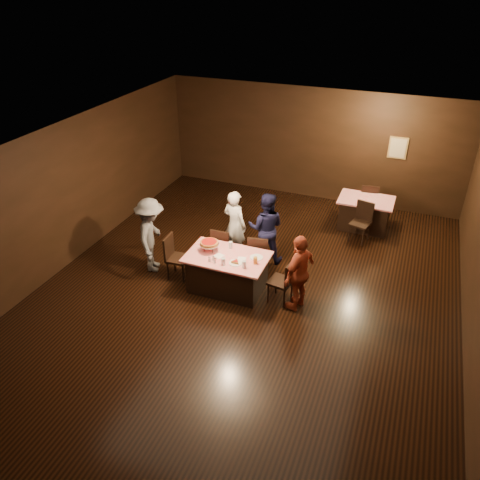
% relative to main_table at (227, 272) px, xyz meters
% --- Properties ---
extents(room, '(10.00, 10.04, 3.02)m').
position_rel_main_table_xyz_m(room, '(0.41, -0.10, 1.75)').
color(room, black).
rests_on(room, ground).
extents(main_table, '(1.60, 1.00, 0.77)m').
position_rel_main_table_xyz_m(main_table, '(0.00, 0.00, 0.00)').
color(main_table, red).
rests_on(main_table, ground).
extents(back_table, '(1.30, 0.90, 0.77)m').
position_rel_main_table_xyz_m(back_table, '(2.15, 3.58, 0.00)').
color(back_table, red).
rests_on(back_table, ground).
extents(chair_far_left, '(0.42, 0.42, 0.95)m').
position_rel_main_table_xyz_m(chair_far_left, '(-0.40, 0.75, 0.09)').
color(chair_far_left, black).
rests_on(chair_far_left, ground).
extents(chair_far_right, '(0.48, 0.48, 0.95)m').
position_rel_main_table_xyz_m(chair_far_right, '(0.40, 0.75, 0.09)').
color(chair_far_right, black).
rests_on(chair_far_right, ground).
extents(chair_end_left, '(0.45, 0.45, 0.95)m').
position_rel_main_table_xyz_m(chair_end_left, '(-1.10, 0.00, 0.09)').
color(chair_end_left, black).
rests_on(chair_end_left, ground).
extents(chair_end_right, '(0.48, 0.48, 0.95)m').
position_rel_main_table_xyz_m(chair_end_right, '(1.10, 0.00, 0.09)').
color(chair_end_right, black).
rests_on(chair_end_right, ground).
extents(chair_back_near, '(0.51, 0.51, 0.95)m').
position_rel_main_table_xyz_m(chair_back_near, '(2.15, 2.88, 0.09)').
color(chair_back_near, black).
rests_on(chair_back_near, ground).
extents(chair_back_far, '(0.46, 0.46, 0.95)m').
position_rel_main_table_xyz_m(chair_back_far, '(2.15, 4.18, 0.09)').
color(chair_back_far, black).
rests_on(chair_back_far, ground).
extents(diner_white_jacket, '(0.66, 0.53, 1.59)m').
position_rel_main_table_xyz_m(diner_white_jacket, '(-0.31, 1.17, 0.41)').
color(diner_white_jacket, white).
rests_on(diner_white_jacket, ground).
extents(diner_navy_hoodie, '(0.89, 0.76, 1.60)m').
position_rel_main_table_xyz_m(diner_navy_hoodie, '(0.36, 1.29, 0.42)').
color(diner_navy_hoodie, black).
rests_on(diner_navy_hoodie, ground).
extents(diner_grey_knit, '(0.93, 1.20, 1.64)m').
position_rel_main_table_xyz_m(diner_grey_knit, '(-1.74, 0.10, 0.43)').
color(diner_grey_knit, '#5C5D61').
rests_on(diner_grey_knit, ground).
extents(diner_red_shirt, '(0.63, 0.98, 1.55)m').
position_rel_main_table_xyz_m(diner_red_shirt, '(1.46, -0.05, 0.39)').
color(diner_red_shirt, '#A73F26').
rests_on(diner_red_shirt, ground).
extents(pizza_stand, '(0.38, 0.38, 0.22)m').
position_rel_main_table_xyz_m(pizza_stand, '(-0.40, 0.05, 0.57)').
color(pizza_stand, black).
rests_on(pizza_stand, main_table).
extents(plate_with_slice, '(0.25, 0.25, 0.06)m').
position_rel_main_table_xyz_m(plate_with_slice, '(0.25, -0.18, 0.41)').
color(plate_with_slice, white).
rests_on(plate_with_slice, main_table).
extents(plate_empty, '(0.25, 0.25, 0.01)m').
position_rel_main_table_xyz_m(plate_empty, '(0.55, 0.15, 0.39)').
color(plate_empty, white).
rests_on(plate_empty, main_table).
extents(glass_front_left, '(0.08, 0.08, 0.14)m').
position_rel_main_table_xyz_m(glass_front_left, '(0.05, -0.30, 0.46)').
color(glass_front_left, silver).
rests_on(glass_front_left, main_table).
extents(glass_front_right, '(0.08, 0.08, 0.14)m').
position_rel_main_table_xyz_m(glass_front_right, '(0.45, -0.25, 0.46)').
color(glass_front_right, silver).
rests_on(glass_front_right, main_table).
extents(glass_amber, '(0.08, 0.08, 0.14)m').
position_rel_main_table_xyz_m(glass_amber, '(0.60, -0.05, 0.46)').
color(glass_amber, '#BF7F26').
rests_on(glass_amber, main_table).
extents(glass_back, '(0.08, 0.08, 0.14)m').
position_rel_main_table_xyz_m(glass_back, '(-0.05, 0.30, 0.46)').
color(glass_back, silver).
rests_on(glass_back, main_table).
extents(condiments, '(0.17, 0.10, 0.09)m').
position_rel_main_table_xyz_m(condiments, '(-0.18, -0.28, 0.43)').
color(condiments, silver).
rests_on(condiments, main_table).
extents(napkin_center, '(0.19, 0.19, 0.01)m').
position_rel_main_table_xyz_m(napkin_center, '(0.30, 0.00, 0.39)').
color(napkin_center, white).
rests_on(napkin_center, main_table).
extents(napkin_left, '(0.21, 0.21, 0.01)m').
position_rel_main_table_xyz_m(napkin_left, '(-0.15, -0.05, 0.39)').
color(napkin_left, white).
rests_on(napkin_left, main_table).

